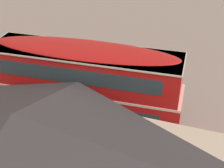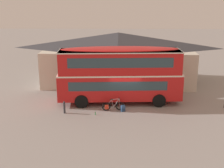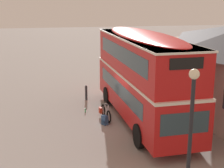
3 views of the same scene
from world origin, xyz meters
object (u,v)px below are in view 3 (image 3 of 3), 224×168
Objects in this scene: water_bottle_green_metal at (85,110)px; street_lamp at (190,134)px; backpack_on_ground at (105,120)px; double_decker_bus at (143,73)px; touring_bicycle at (105,112)px; kerb_bollard at (86,92)px.

street_lamp reaches higher than water_bottle_green_metal.
backpack_on_ground is 2.07× the size of water_bottle_green_metal.
street_lamp is at bearing -7.33° from double_decker_bus.
touring_bicycle reaches higher than backpack_on_ground.
water_bottle_green_metal is (-2.12, -0.80, -0.15)m from backpack_on_ground.
backpack_on_ground is at bearing -173.39° from street_lamp.
touring_bicycle is (-0.59, -1.90, -2.27)m from double_decker_bus.
kerb_bollard is at bearing -170.32° from touring_bicycle.
backpack_on_ground is 8.79m from street_lamp.
kerb_bollard is (-12.89, -1.44, -2.41)m from street_lamp.
double_decker_bus is 19.39× the size of backpack_on_ground.
double_decker_bus is 2.20× the size of street_lamp.
kerb_bollard is (-3.72, -0.63, 0.13)m from touring_bicycle.
kerb_bollard is at bearing -149.50° from double_decker_bus.
kerb_bollard is at bearing -174.12° from backpack_on_ground.
street_lamp reaches higher than touring_bicycle.
water_bottle_green_metal is at bearing -123.14° from double_decker_bus.
backpack_on_ground reaches higher than water_bottle_green_metal.
double_decker_bus is 10.69× the size of kerb_bollard.
kerb_bollard is at bearing -173.65° from street_lamp.
touring_bicycle is 3.31× the size of backpack_on_ground.
street_lamp is at bearing 4.99° from touring_bicycle.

